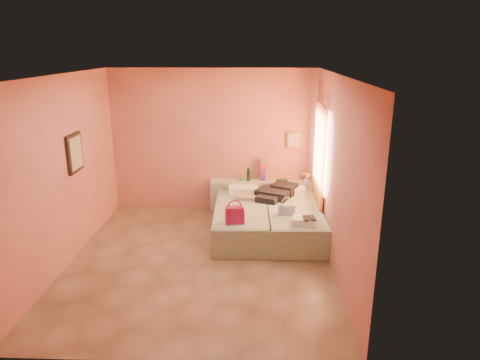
{
  "coord_description": "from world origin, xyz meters",
  "views": [
    {
      "loc": [
        0.84,
        -5.93,
        3.17
      ],
      "look_at": [
        0.58,
        0.85,
        1.05
      ],
      "focal_mm": 32.0,
      "sensor_mm": 36.0,
      "label": 1
    }
  ],
  "objects_px": {
    "headboard_ledge": "(262,196)",
    "flower_vase": "(306,176)",
    "magenta_handbag": "(235,215)",
    "green_book": "(282,181)",
    "blue_handbag": "(287,210)",
    "water_bottle": "(248,175)",
    "towel_stack": "(305,221)",
    "bed_left": "(242,220)",
    "bed_right": "(293,221)"
  },
  "relations": [
    {
      "from": "bed_right",
      "to": "magenta_handbag",
      "type": "height_order",
      "value": "magenta_handbag"
    },
    {
      "from": "bed_left",
      "to": "green_book",
      "type": "xyz_separation_m",
      "value": [
        0.75,
        1.02,
        0.42
      ]
    },
    {
      "from": "bed_right",
      "to": "flower_vase",
      "type": "relative_size",
      "value": 8.1
    },
    {
      "from": "magenta_handbag",
      "to": "blue_handbag",
      "type": "height_order",
      "value": "magenta_handbag"
    },
    {
      "from": "headboard_ledge",
      "to": "flower_vase",
      "type": "bearing_deg",
      "value": -4.66
    },
    {
      "from": "flower_vase",
      "to": "blue_handbag",
      "type": "xyz_separation_m",
      "value": [
        -0.46,
        -1.32,
        -0.19
      ]
    },
    {
      "from": "bed_left",
      "to": "blue_handbag",
      "type": "bearing_deg",
      "value": -25.93
    },
    {
      "from": "bed_right",
      "to": "green_book",
      "type": "height_order",
      "value": "green_book"
    },
    {
      "from": "bed_left",
      "to": "water_bottle",
      "type": "xyz_separation_m",
      "value": [
        0.09,
        1.04,
        0.53
      ]
    },
    {
      "from": "blue_handbag",
      "to": "towel_stack",
      "type": "height_order",
      "value": "blue_handbag"
    },
    {
      "from": "water_bottle",
      "to": "towel_stack",
      "type": "bearing_deg",
      "value": -62.25
    },
    {
      "from": "headboard_ledge",
      "to": "magenta_handbag",
      "type": "bearing_deg",
      "value": -104.58
    },
    {
      "from": "headboard_ledge",
      "to": "towel_stack",
      "type": "height_order",
      "value": "headboard_ledge"
    },
    {
      "from": "water_bottle",
      "to": "blue_handbag",
      "type": "xyz_separation_m",
      "value": [
        0.66,
        -1.38,
        -0.19
      ]
    },
    {
      "from": "blue_handbag",
      "to": "bed_right",
      "type": "bearing_deg",
      "value": 62.49
    },
    {
      "from": "headboard_ledge",
      "to": "magenta_handbag",
      "type": "height_order",
      "value": "magenta_handbag"
    },
    {
      "from": "green_book",
      "to": "magenta_handbag",
      "type": "relative_size",
      "value": 0.67
    },
    {
      "from": "bed_right",
      "to": "flower_vase",
      "type": "bearing_deg",
      "value": 70.29
    },
    {
      "from": "green_book",
      "to": "bed_right",
      "type": "bearing_deg",
      "value": -97.95
    },
    {
      "from": "green_book",
      "to": "water_bottle",
      "type": "bearing_deg",
      "value": 162.52
    },
    {
      "from": "flower_vase",
      "to": "towel_stack",
      "type": "xyz_separation_m",
      "value": [
        -0.2,
        -1.7,
        -0.22
      ]
    },
    {
      "from": "blue_handbag",
      "to": "green_book",
      "type": "bearing_deg",
      "value": 85.64
    },
    {
      "from": "magenta_handbag",
      "to": "towel_stack",
      "type": "relative_size",
      "value": 0.84
    },
    {
      "from": "bed_left",
      "to": "bed_right",
      "type": "bearing_deg",
      "value": -1.69
    },
    {
      "from": "headboard_ledge",
      "to": "green_book",
      "type": "xyz_separation_m",
      "value": [
        0.38,
        -0.03,
        0.34
      ]
    },
    {
      "from": "towel_stack",
      "to": "blue_handbag",
      "type": "bearing_deg",
      "value": 124.68
    },
    {
      "from": "magenta_handbag",
      "to": "towel_stack",
      "type": "height_order",
      "value": "magenta_handbag"
    },
    {
      "from": "bed_left",
      "to": "flower_vase",
      "type": "distance_m",
      "value": 1.65
    },
    {
      "from": "blue_handbag",
      "to": "towel_stack",
      "type": "bearing_deg",
      "value": -59.87
    },
    {
      "from": "magenta_handbag",
      "to": "blue_handbag",
      "type": "relative_size",
      "value": 1.09
    },
    {
      "from": "bed_right",
      "to": "towel_stack",
      "type": "distance_m",
      "value": 0.79
    },
    {
      "from": "bed_left",
      "to": "flower_vase",
      "type": "xyz_separation_m",
      "value": [
        1.22,
        0.98,
        0.52
      ]
    },
    {
      "from": "water_bottle",
      "to": "towel_stack",
      "type": "height_order",
      "value": "water_bottle"
    },
    {
      "from": "magenta_handbag",
      "to": "towel_stack",
      "type": "bearing_deg",
      "value": -10.18
    },
    {
      "from": "green_book",
      "to": "flower_vase",
      "type": "xyz_separation_m",
      "value": [
        0.47,
        -0.04,
        0.11
      ]
    },
    {
      "from": "bed_right",
      "to": "blue_handbag",
      "type": "height_order",
      "value": "blue_handbag"
    },
    {
      "from": "flower_vase",
      "to": "blue_handbag",
      "type": "height_order",
      "value": "flower_vase"
    },
    {
      "from": "magenta_handbag",
      "to": "towel_stack",
      "type": "xyz_separation_m",
      "value": [
        1.11,
        0.0,
        -0.09
      ]
    },
    {
      "from": "headboard_ledge",
      "to": "blue_handbag",
      "type": "bearing_deg",
      "value": -74.68
    },
    {
      "from": "bed_left",
      "to": "water_bottle",
      "type": "relative_size",
      "value": 7.84
    },
    {
      "from": "water_bottle",
      "to": "headboard_ledge",
      "type": "bearing_deg",
      "value": 2.08
    },
    {
      "from": "headboard_ledge",
      "to": "bed_left",
      "type": "height_order",
      "value": "headboard_ledge"
    },
    {
      "from": "headboard_ledge",
      "to": "green_book",
      "type": "bearing_deg",
      "value": -3.81
    },
    {
      "from": "magenta_handbag",
      "to": "bed_left",
      "type": "bearing_deg",
      "value": 72.87
    },
    {
      "from": "magenta_handbag",
      "to": "flower_vase",
      "type": "bearing_deg",
      "value": 42.24
    },
    {
      "from": "headboard_ledge",
      "to": "bed_left",
      "type": "bearing_deg",
      "value": -109.65
    },
    {
      "from": "bed_left",
      "to": "towel_stack",
      "type": "bearing_deg",
      "value": -36.97
    },
    {
      "from": "water_bottle",
      "to": "flower_vase",
      "type": "xyz_separation_m",
      "value": [
        1.13,
        -0.06,
        -0.0
      ]
    },
    {
      "from": "flower_vase",
      "to": "blue_handbag",
      "type": "distance_m",
      "value": 1.41
    },
    {
      "from": "magenta_handbag",
      "to": "water_bottle",
      "type": "bearing_deg",
      "value": 73.87
    }
  ]
}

